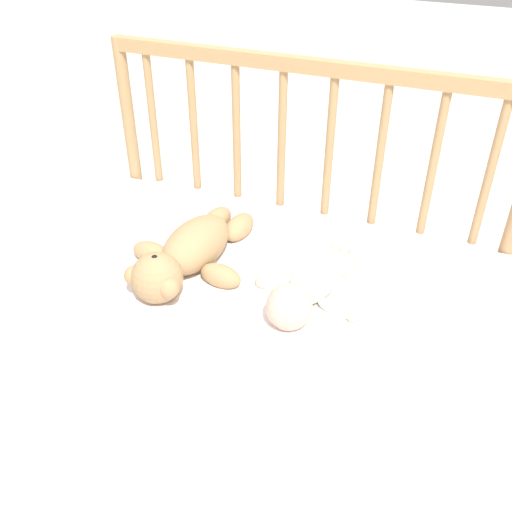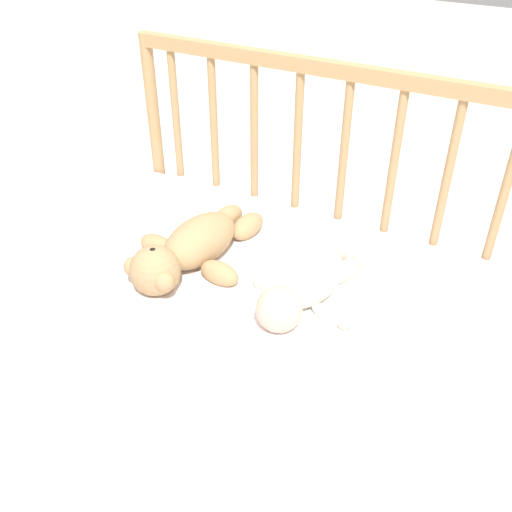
# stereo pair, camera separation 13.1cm
# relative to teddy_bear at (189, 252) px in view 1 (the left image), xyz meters

# --- Properties ---
(ground_plane) EXTENTS (12.00, 12.00, 0.00)m
(ground_plane) POSITION_rel_teddy_bear_xyz_m (0.16, 0.03, -0.56)
(ground_plane) COLOR silver
(crib_mattress) EXTENTS (1.12, 0.64, 0.51)m
(crib_mattress) POSITION_rel_teddy_bear_xyz_m (0.16, 0.03, -0.31)
(crib_mattress) COLOR silver
(crib_mattress) RESTS_ON ground_plane
(crib_rail) EXTENTS (1.12, 0.04, 0.93)m
(crib_rail) POSITION_rel_teddy_bear_xyz_m (0.16, 0.38, 0.08)
(crib_rail) COLOR tan
(crib_rail) RESTS_ON ground_plane
(blanket) EXTENTS (0.78, 0.50, 0.01)m
(blanket) POSITION_rel_teddy_bear_xyz_m (0.15, 0.03, -0.05)
(blanket) COLOR white
(blanket) RESTS_ON crib_mattress
(teddy_bear) EXTENTS (0.30, 0.42, 0.12)m
(teddy_bear) POSITION_rel_teddy_bear_xyz_m (0.00, 0.00, 0.00)
(teddy_bear) COLOR tan
(teddy_bear) RESTS_ON crib_mattress
(baby) EXTENTS (0.27, 0.36, 0.10)m
(baby) POSITION_rel_teddy_bear_xyz_m (0.30, 0.00, -0.01)
(baby) COLOR #EAEACC
(baby) RESTS_ON crib_mattress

